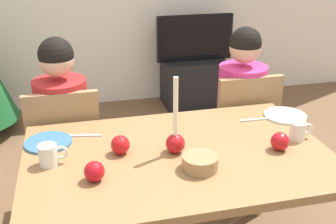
# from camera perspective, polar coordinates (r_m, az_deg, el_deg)

# --- Properties ---
(dining_table) EXTENTS (1.40, 0.90, 0.75)m
(dining_table) POSITION_cam_1_polar(r_m,az_deg,el_deg) (1.93, 1.41, -7.87)
(dining_table) COLOR olive
(dining_table) RESTS_ON ground
(chair_left) EXTENTS (0.40, 0.40, 0.90)m
(chair_left) POSITION_cam_1_polar(r_m,az_deg,el_deg) (2.49, -14.01, -5.02)
(chair_left) COLOR #99754C
(chair_left) RESTS_ON ground
(chair_right) EXTENTS (0.40, 0.40, 0.90)m
(chair_right) POSITION_cam_1_polar(r_m,az_deg,el_deg) (2.68, 10.15, -2.43)
(chair_right) COLOR #99754C
(chair_right) RESTS_ON ground
(person_left_child) EXTENTS (0.30, 0.30, 1.17)m
(person_left_child) POSITION_cam_1_polar(r_m,az_deg,el_deg) (2.49, -14.15, -3.51)
(person_left_child) COLOR #33384C
(person_left_child) RESTS_ON ground
(person_right_child) EXTENTS (0.30, 0.30, 1.17)m
(person_right_child) POSITION_cam_1_polar(r_m,az_deg,el_deg) (2.69, 9.96, -1.03)
(person_right_child) COLOR #33384C
(person_right_child) RESTS_ON ground
(tv_stand) EXTENTS (0.64, 0.40, 0.48)m
(tv_stand) POSITION_cam_1_polar(r_m,az_deg,el_deg) (4.32, 3.61, 4.22)
(tv_stand) COLOR black
(tv_stand) RESTS_ON ground
(tv) EXTENTS (0.79, 0.05, 0.46)m
(tv) POSITION_cam_1_polar(r_m,az_deg,el_deg) (4.19, 3.77, 10.30)
(tv) COLOR black
(tv) RESTS_ON tv_stand
(candle_centerpiece) EXTENTS (0.09, 0.09, 0.37)m
(candle_centerpiece) POSITION_cam_1_polar(r_m,az_deg,el_deg) (1.86, 1.03, -3.65)
(candle_centerpiece) COLOR red
(candle_centerpiece) RESTS_ON dining_table
(plate_left) EXTENTS (0.22, 0.22, 0.01)m
(plate_left) POSITION_cam_1_polar(r_m,az_deg,el_deg) (2.05, -16.39, -4.09)
(plate_left) COLOR teal
(plate_left) RESTS_ON dining_table
(plate_right) EXTENTS (0.23, 0.23, 0.01)m
(plate_right) POSITION_cam_1_polar(r_m,az_deg,el_deg) (2.34, 16.06, -0.47)
(plate_right) COLOR silver
(plate_right) RESTS_ON dining_table
(mug_left) EXTENTS (0.13, 0.08, 0.09)m
(mug_left) POSITION_cam_1_polar(r_m,az_deg,el_deg) (1.85, -16.28, -5.76)
(mug_left) COLOR silver
(mug_left) RESTS_ON dining_table
(mug_right) EXTENTS (0.12, 0.08, 0.09)m
(mug_right) POSITION_cam_1_polar(r_m,az_deg,el_deg) (2.09, 17.72, -2.53)
(mug_right) COLOR silver
(mug_right) RESTS_ON dining_table
(fork_left) EXTENTS (0.18, 0.05, 0.01)m
(fork_left) POSITION_cam_1_polar(r_m,az_deg,el_deg) (2.08, -11.73, -3.23)
(fork_left) COLOR silver
(fork_left) RESTS_ON dining_table
(fork_right) EXTENTS (0.18, 0.02, 0.01)m
(fork_right) POSITION_cam_1_polar(r_m,az_deg,el_deg) (2.25, 12.21, -1.04)
(fork_right) COLOR silver
(fork_right) RESTS_ON dining_table
(bowl_walnuts) EXTENTS (0.15, 0.15, 0.06)m
(bowl_walnuts) POSITION_cam_1_polar(r_m,az_deg,el_deg) (1.76, 4.50, -7.04)
(bowl_walnuts) COLOR #99754C
(bowl_walnuts) RESTS_ON dining_table
(apple_near_candle) EXTENTS (0.09, 0.09, 0.09)m
(apple_near_candle) POSITION_cam_1_polar(r_m,az_deg,el_deg) (1.96, 15.36, -3.98)
(apple_near_candle) COLOR #B5141A
(apple_near_candle) RESTS_ON dining_table
(apple_by_left_plate) EXTENTS (0.09, 0.09, 0.09)m
(apple_by_left_plate) POSITION_cam_1_polar(r_m,az_deg,el_deg) (1.70, -10.25, -8.16)
(apple_by_left_plate) COLOR #B61018
(apple_by_left_plate) RESTS_ON dining_table
(apple_by_right_mug) EXTENTS (0.09, 0.09, 0.09)m
(apple_by_right_mug) POSITION_cam_1_polar(r_m,az_deg,el_deg) (1.87, -6.68, -4.57)
(apple_by_right_mug) COLOR red
(apple_by_right_mug) RESTS_ON dining_table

